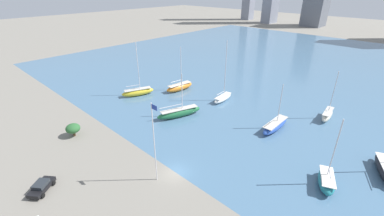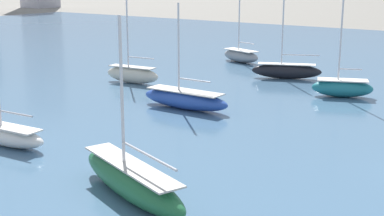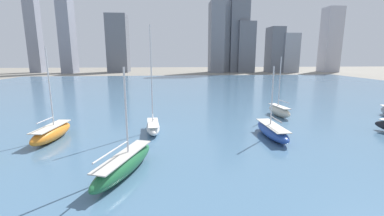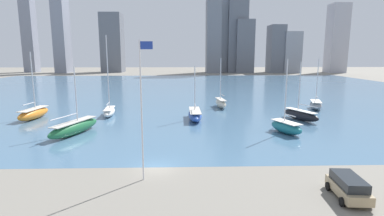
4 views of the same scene
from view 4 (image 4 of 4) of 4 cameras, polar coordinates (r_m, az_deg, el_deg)
ground_plane at (r=32.83m, az=-6.75°, el=-11.18°), size 500.00×500.00×0.00m
harbor_water at (r=101.20m, az=-3.35°, el=3.42°), size 180.00×140.00×0.00m
flag_pole at (r=28.03m, az=-9.51°, el=0.16°), size 1.24×0.14×13.22m
distant_city_skyline at (r=201.05m, az=0.61°, el=14.58°), size 210.80×24.04×74.46m
sailboat_white at (r=61.01m, az=-15.50°, el=-0.55°), size 2.58×7.43×15.53m
sailboat_black at (r=58.35m, az=19.94°, el=-1.20°), size 4.93×8.38×10.63m
sailboat_orange at (r=63.08m, az=-27.94°, el=-0.91°), size 3.28×8.96×12.37m
sailboat_blue at (r=55.36m, az=0.57°, el=-1.24°), size 2.51×9.42×9.83m
sailboat_cream at (r=67.93m, az=5.50°, el=0.97°), size 2.48×7.23×11.05m
sailboat_green at (r=48.45m, az=-21.48°, el=-3.47°), size 5.43×10.71×10.21m
sailboat_teal at (r=47.98m, az=17.49°, el=-3.44°), size 4.54×6.59×11.23m
sailboat_gray at (r=71.32m, az=22.51°, el=0.59°), size 4.39×7.22×10.99m
parked_suv_tan at (r=28.98m, az=27.62°, el=-13.09°), size 2.67×4.77×1.92m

